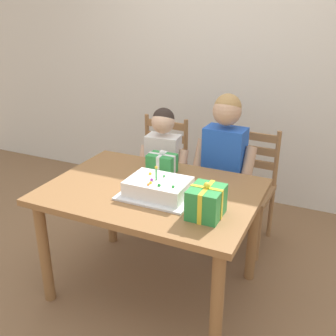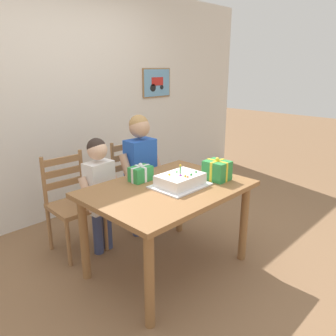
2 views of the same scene
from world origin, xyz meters
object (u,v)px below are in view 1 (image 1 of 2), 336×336
gift_box_beside_cake (162,163)px  chair_right (245,188)px  dining_table (152,204)px  chair_left (158,172)px  child_younger (163,162)px  birthday_cake (158,188)px  child_older (224,161)px  gift_box_red_large (206,202)px

gift_box_beside_cake → chair_right: 0.82m
dining_table → chair_left: size_ratio=1.42×
dining_table → child_younger: 0.68m
birthday_cake → chair_left: bearing=116.5°
chair_left → child_older: size_ratio=0.74×
gift_box_beside_cake → chair_left: (-0.33, 0.59, -0.35)m
chair_left → chair_right: (0.77, 0.00, 0.00)m
gift_box_red_large → chair_right: size_ratio=0.22×
gift_box_red_large → gift_box_beside_cake: bearing=137.0°
dining_table → birthday_cake: (0.08, -0.06, 0.15)m
gift_box_beside_cake → chair_left: chair_left is taller
birthday_cake → chair_left: 1.08m
child_older → child_younger: child_older is taller
child_older → chair_left: bearing=161.1°
gift_box_red_large → child_older: (-0.15, 0.82, -0.08)m
dining_table → child_younger: (-0.23, 0.64, 0.02)m
child_younger → gift_box_red_large: bearing=-51.6°
child_older → gift_box_beside_cake: bearing=-131.0°
dining_table → child_younger: size_ratio=1.19×
birthday_cake → chair_right: (0.31, 0.92, -0.33)m
gift_box_red_large → child_younger: (-0.65, 0.82, -0.17)m
gift_box_beside_cake → child_older: size_ratio=0.15×
chair_right → child_younger: (-0.61, -0.22, 0.20)m
birthday_cake → child_older: bearing=75.0°
chair_right → child_younger: bearing=-160.1°
chair_right → chair_left: bearing=-180.0°
dining_table → gift_box_beside_cake: gift_box_beside_cake is taller
gift_box_beside_cake → child_younger: size_ratio=0.17×
gift_box_beside_cake → child_older: 0.50m
chair_left → gift_box_red_large: bearing=-52.3°
birthday_cake → chair_right: bearing=71.5°
gift_box_beside_cake → gift_box_red_large: bearing=-43.0°
gift_box_beside_cake → child_older: (0.32, 0.37, -0.06)m
dining_table → gift_box_beside_cake: bearing=102.1°
birthday_cake → chair_right: 1.03m
birthday_cake → chair_right: birthday_cake is taller
chair_left → chair_right: same height
birthday_cake → gift_box_beside_cake: 0.36m
birthday_cake → child_older: 0.73m
dining_table → chair_left: 0.96m
dining_table → child_older: size_ratio=1.05×
chair_left → dining_table: bearing=-66.0°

